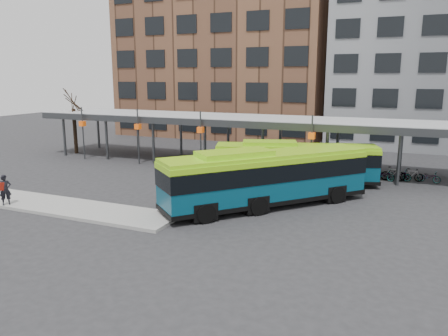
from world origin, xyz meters
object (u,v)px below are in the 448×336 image
at_px(tree, 75,129).
at_px(bus_rear, 295,162).
at_px(bus_front, 266,176).
at_px(pedestrian, 5,190).

height_order(tree, bus_rear, tree).
bearing_deg(bus_front, tree, 107.92).
bearing_deg(pedestrian, bus_front, -30.71).
bearing_deg(pedestrian, bus_rear, -14.04).
bearing_deg(bus_rear, tree, 151.45).
height_order(tree, bus_front, tree).
relative_size(tree, bus_front, 0.50).
xyz_separation_m(bus_rear, pedestrian, (-14.10, -12.15, -0.52)).
bearing_deg(bus_front, bus_rear, 39.10).
height_order(bus_front, pedestrian, bus_front).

